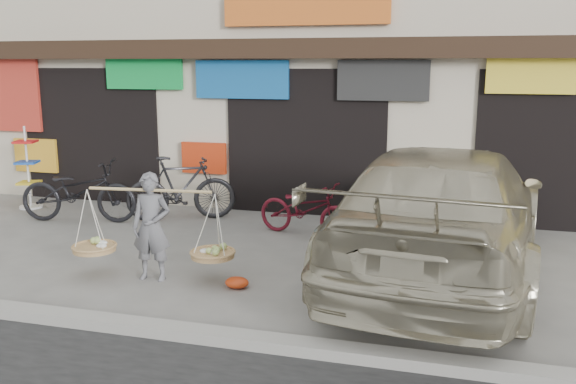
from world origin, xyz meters
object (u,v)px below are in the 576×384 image
(street_vendor, at_px, (152,232))
(bike_0, at_px, (79,191))
(display_rack, at_px, (28,175))
(bike_2, at_px, (306,209))
(suv, at_px, (443,210))
(bike_1, at_px, (181,188))

(street_vendor, xyz_separation_m, bike_0, (-2.69, 2.37, -0.09))
(bike_0, distance_m, display_rack, 1.70)
(bike_2, bearing_deg, bike_0, 107.42)
(suv, xyz_separation_m, display_rack, (-7.90, 1.76, -0.22))
(bike_0, distance_m, bike_1, 1.82)
(bike_0, bearing_deg, bike_2, -97.85)
(bike_1, xyz_separation_m, bike_2, (2.42, -0.42, -0.14))
(bike_2, bearing_deg, suv, -104.71)
(street_vendor, distance_m, bike_1, 3.11)
(bike_1, xyz_separation_m, display_rack, (-3.28, 0.08, 0.06))
(bike_0, height_order, bike_1, bike_1)
(bike_0, bearing_deg, bike_1, -81.27)
(display_rack, bearing_deg, bike_2, -5.01)
(bike_2, bearing_deg, bike_1, 95.23)
(street_vendor, relative_size, bike_0, 1.04)
(bike_2, height_order, display_rack, display_rack)
(bike_2, xyz_separation_m, display_rack, (-5.70, 0.50, 0.20))
(bike_0, relative_size, bike_1, 1.08)
(street_vendor, bearing_deg, bike_2, 54.35)
(bike_1, height_order, display_rack, display_rack)
(bike_2, bearing_deg, display_rack, 100.10)
(street_vendor, xyz_separation_m, suv, (3.64, 1.28, 0.22))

